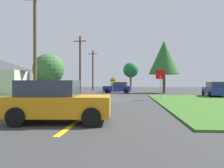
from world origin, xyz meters
TOP-DOWN VIEW (x-y plane):
  - ground_plane at (0.00, 0.00)m, footprint 120.00×120.00m
  - lane_stripe_center at (0.00, -8.00)m, footprint 0.20×14.00m
  - stop_sign at (4.71, -0.60)m, footprint 0.81×0.18m
  - car_approaching_junction at (0.10, 12.32)m, footprint 4.21×2.23m
  - parked_car_near_building at (-6.27, 3.11)m, footprint 4.10×2.43m
  - car_on_crossroad at (11.14, 3.72)m, footprint 2.51×4.67m
  - car_behind_on_main_road at (-0.75, -12.61)m, footprint 3.99×2.41m
  - utility_pole_near at (-5.87, -3.02)m, footprint 1.80×0.27m
  - utility_pole_mid at (-5.02, 9.83)m, footprint 1.80×0.30m
  - utility_pole_far at (-5.45, 22.68)m, footprint 1.79×0.42m
  - direction_sign at (-0.26, 7.51)m, footprint 0.90×0.12m
  - oak_tree_left at (-9.95, 10.87)m, footprint 4.57×4.57m
  - pine_tree_center at (6.89, 12.58)m, footprint 4.49×4.49m
  - oak_tree_right at (1.99, 18.21)m, footprint 2.61×2.61m

SIDE VIEW (x-z plane):
  - ground_plane at x=0.00m, z-range 0.00..0.00m
  - lane_stripe_center at x=0.00m, z-range 0.00..0.01m
  - car_approaching_junction at x=0.10m, z-range -0.01..1.61m
  - car_behind_on_main_road at x=-0.75m, z-range -0.01..1.61m
  - parked_car_near_building at x=-6.27m, z-range 0.00..1.62m
  - car_on_crossroad at x=11.14m, z-range 0.00..1.62m
  - direction_sign at x=-0.26m, z-range 0.27..2.55m
  - stop_sign at x=4.71m, z-range 0.56..3.24m
  - oak_tree_left at x=-9.95m, z-range 0.59..6.35m
  - oak_tree_right at x=1.99m, z-range 1.18..6.22m
  - utility_pole_far at x=-5.45m, z-range 0.11..7.92m
  - utility_pole_mid at x=-5.02m, z-range 0.12..8.08m
  - utility_pole_near at x=-5.87m, z-range 0.14..9.35m
  - pine_tree_center at x=6.89m, z-range 1.37..9.09m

